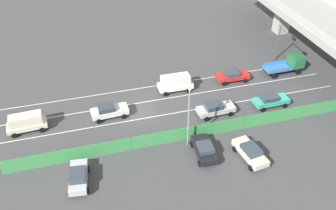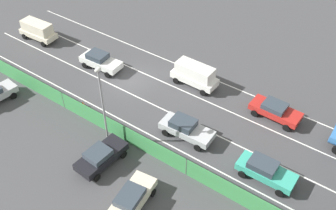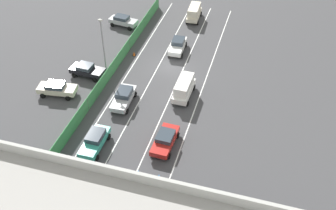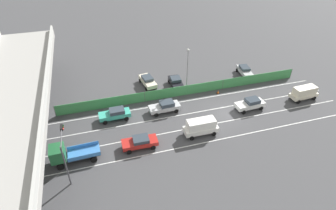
# 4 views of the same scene
# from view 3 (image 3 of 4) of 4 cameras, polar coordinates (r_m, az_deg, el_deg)

# --- Properties ---
(ground_plane) EXTENTS (300.00, 300.00, 0.00)m
(ground_plane) POSITION_cam_3_polar(r_m,az_deg,el_deg) (51.83, 0.47, 5.61)
(ground_plane) COLOR #424244
(lane_line_left_edge) EXTENTS (0.14, 44.55, 0.01)m
(lane_line_left_edge) POSITION_cam_3_polar(r_m,az_deg,el_deg) (47.59, 4.82, 1.82)
(lane_line_left_edge) COLOR silver
(lane_line_left_edge) RESTS_ON ground
(lane_line_mid_left) EXTENTS (0.14, 44.55, 0.01)m
(lane_line_mid_left) POSITION_cam_3_polar(r_m,az_deg,el_deg) (48.15, 0.97, 2.51)
(lane_line_mid_left) COLOR silver
(lane_line_mid_left) RESTS_ON ground
(lane_line_mid_right) EXTENTS (0.14, 44.55, 0.01)m
(lane_line_mid_right) POSITION_cam_3_polar(r_m,az_deg,el_deg) (48.94, -2.77, 3.17)
(lane_line_mid_right) COLOR silver
(lane_line_mid_right) RESTS_ON ground
(lane_line_right_edge) EXTENTS (0.14, 44.55, 0.01)m
(lane_line_right_edge) POSITION_cam_3_polar(r_m,az_deg,el_deg) (49.93, -6.39, 3.80)
(lane_line_right_edge) COLOR silver
(lane_line_right_edge) RESTS_ON ground
(green_fence) EXTENTS (0.10, 40.65, 1.77)m
(green_fence) POSITION_cam_3_polar(r_m,az_deg,el_deg) (50.03, -8.35, 4.93)
(green_fence) COLOR #3D8E4C
(green_fence) RESTS_ON ground
(car_sedan_silver) EXTENTS (2.19, 4.75, 1.68)m
(car_sedan_silver) POSITION_cam_3_polar(r_m,az_deg,el_deg) (45.62, -6.48, 1.18)
(car_sedan_silver) COLOR #B7BABC
(car_sedan_silver) RESTS_ON ground
(car_van_cream) EXTENTS (2.14, 4.56, 2.19)m
(car_van_cream) POSITION_cam_3_polar(r_m,az_deg,el_deg) (62.53, 3.83, 13.37)
(car_van_cream) COLOR beige
(car_van_cream) RESTS_ON ground
(car_hatchback_white) EXTENTS (2.17, 4.56, 1.72)m
(car_hatchback_white) POSITION_cam_3_polar(r_m,az_deg,el_deg) (54.55, 1.44, 8.73)
(car_hatchback_white) COLOR silver
(car_hatchback_white) RESTS_ON ground
(car_sedan_red) EXTENTS (2.17, 4.60, 1.51)m
(car_sedan_red) POSITION_cam_3_polar(r_m,az_deg,el_deg) (40.29, -0.43, -5.06)
(car_sedan_red) COLOR red
(car_sedan_red) RESTS_ON ground
(car_taxi_teal) EXTENTS (2.00, 4.53, 1.66)m
(car_taxi_teal) POSITION_cam_3_polar(r_m,az_deg,el_deg) (40.80, -10.62, -5.11)
(car_taxi_teal) COLOR teal
(car_taxi_teal) RESTS_ON ground
(car_van_white) EXTENTS (2.03, 4.68, 2.31)m
(car_van_white) POSITION_cam_3_polar(r_m,az_deg,el_deg) (46.14, 2.33, 2.56)
(car_van_white) COLOR silver
(car_van_white) RESTS_ON ground
(flatbed_truck_blue) EXTENTS (2.48, 5.77, 2.49)m
(flatbed_truck_blue) POSITION_cam_3_polar(r_m,az_deg,el_deg) (34.55, -4.77, -14.78)
(flatbed_truck_blue) COLOR black
(flatbed_truck_blue) RESTS_ON ground
(parked_wagon_silver) EXTENTS (4.50, 2.35, 1.61)m
(parked_wagon_silver) POSITION_cam_3_polar(r_m,az_deg,el_deg) (61.08, -6.59, 12.13)
(parked_wagon_silver) COLOR #B2B5B7
(parked_wagon_silver) RESTS_ON ground
(parked_sedan_dark) EXTENTS (4.47, 2.28, 1.60)m
(parked_sedan_dark) POSITION_cam_3_polar(r_m,az_deg,el_deg) (50.75, -11.73, 5.04)
(parked_sedan_dark) COLOR black
(parked_sedan_dark) RESTS_ON ground
(parked_sedan_cream) EXTENTS (4.77, 2.49, 1.62)m
(parked_sedan_cream) POSITION_cam_3_polar(r_m,az_deg,el_deg) (48.44, -15.90, 2.34)
(parked_sedan_cream) COLOR beige
(parked_sedan_cream) RESTS_ON ground
(traffic_light) EXTENTS (4.13, 0.41, 5.65)m
(traffic_light) POSITION_cam_3_polar(r_m,az_deg,el_deg) (32.02, -1.12, -12.53)
(traffic_light) COLOR #47474C
(traffic_light) RESTS_ON ground
(street_lamp) EXTENTS (0.60, 0.36, 7.72)m
(street_lamp) POSITION_cam_3_polar(r_m,az_deg,el_deg) (48.76, -9.48, 9.06)
(street_lamp) COLOR gray
(street_lamp) RESTS_ON ground
(traffic_cone) EXTENTS (0.47, 0.47, 0.59)m
(traffic_cone) POSITION_cam_3_polar(r_m,az_deg,el_deg) (54.13, -4.97, 7.46)
(traffic_cone) COLOR orange
(traffic_cone) RESTS_ON ground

